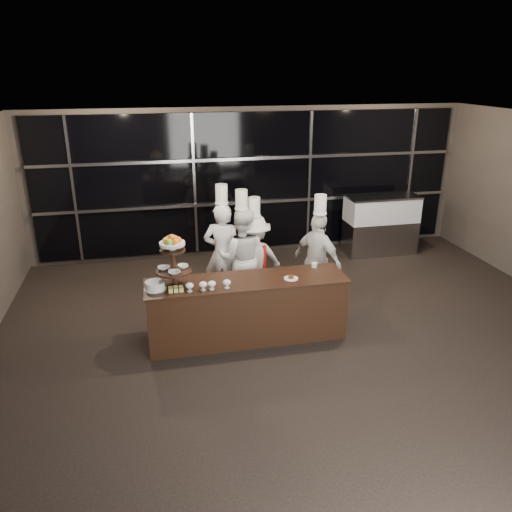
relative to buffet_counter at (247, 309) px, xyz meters
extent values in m
plane|color=black|center=(0.85, -1.37, -0.47)|extent=(10.00, 10.00, 0.00)
plane|color=black|center=(0.85, -1.37, 2.53)|extent=(10.00, 10.00, 0.00)
plane|color=#473F38|center=(0.85, 3.63, 1.03)|extent=(9.00, 0.00, 9.00)
cube|color=black|center=(0.85, 3.57, 1.03)|extent=(8.60, 0.04, 2.80)
cube|color=#A5A5AA|center=(0.85, 3.52, 0.63)|extent=(8.60, 0.06, 0.06)
cube|color=#A5A5AA|center=(0.85, 3.52, 1.53)|extent=(8.60, 0.06, 0.06)
cube|color=#A5A5AA|center=(-2.65, 3.54, 1.03)|extent=(0.05, 0.05, 2.80)
cube|color=#A5A5AA|center=(-0.35, 3.54, 1.03)|extent=(0.05, 0.05, 2.80)
cube|color=#A5A5AA|center=(2.05, 3.54, 1.03)|extent=(0.05, 0.05, 2.80)
cube|color=#A5A5AA|center=(4.35, 3.54, 1.03)|extent=(0.05, 0.05, 2.80)
cube|color=black|center=(0.00, 0.00, -0.02)|extent=(2.80, 0.70, 0.90)
cube|color=black|center=(0.00, 0.00, 0.44)|extent=(2.84, 0.74, 0.03)
cylinder|color=black|center=(-1.00, 0.00, 0.47)|extent=(0.24, 0.24, 0.03)
cylinder|color=black|center=(-1.00, 0.00, 0.80)|extent=(0.06, 0.06, 0.70)
cylinder|color=black|center=(-1.00, 0.00, 0.67)|extent=(0.48, 0.48, 0.02)
cylinder|color=black|center=(-1.00, 0.00, 0.97)|extent=(0.34, 0.34, 0.02)
cylinder|color=white|center=(-1.00, 0.00, 1.02)|extent=(0.10, 0.10, 0.06)
cylinder|color=white|center=(-1.00, 0.00, 1.07)|extent=(0.34, 0.34, 0.04)
sphere|color=#E05112|center=(-0.92, 0.00, 1.11)|extent=(0.09, 0.09, 0.09)
sphere|color=#75AF2D|center=(-0.96, 0.07, 1.11)|extent=(0.09, 0.09, 0.09)
sphere|color=orange|center=(-1.04, 0.07, 1.11)|extent=(0.09, 0.09, 0.09)
sphere|color=gold|center=(-1.08, 0.00, 1.11)|extent=(0.09, 0.09, 0.09)
sphere|color=#6DA72B|center=(-1.04, -0.07, 1.11)|extent=(0.09, 0.09, 0.09)
sphere|color=orange|center=(-0.96, -0.07, 1.11)|extent=(0.09, 0.09, 0.09)
sphere|color=orange|center=(-1.00, 0.00, 1.15)|extent=(0.09, 0.09, 0.09)
imported|color=white|center=(-1.13, 0.06, 0.71)|extent=(0.16, 0.16, 0.04)
imported|color=white|center=(-0.87, 0.06, 0.71)|extent=(0.15, 0.15, 0.05)
imported|color=white|center=(-1.00, -0.12, 0.71)|extent=(0.16, 0.16, 0.04)
cylinder|color=silver|center=(-0.82, -0.22, 0.46)|extent=(0.07, 0.07, 0.01)
cylinder|color=silver|center=(-0.82, -0.22, 0.49)|extent=(0.02, 0.02, 0.05)
ellipsoid|color=silver|center=(-0.82, -0.22, 0.54)|extent=(0.11, 0.11, 0.08)
ellipsoid|color=#28CB58|center=(-0.82, -0.22, 0.54)|extent=(0.08, 0.08, 0.05)
cylinder|color=silver|center=(-0.64, -0.22, 0.46)|extent=(0.07, 0.07, 0.01)
cylinder|color=silver|center=(-0.64, -0.22, 0.49)|extent=(0.02, 0.02, 0.05)
ellipsoid|color=silver|center=(-0.64, -0.22, 0.54)|extent=(0.11, 0.11, 0.08)
ellipsoid|color=red|center=(-0.64, -0.22, 0.54)|extent=(0.08, 0.08, 0.05)
cylinder|color=silver|center=(-0.52, -0.22, 0.46)|extent=(0.07, 0.07, 0.01)
cylinder|color=silver|center=(-0.52, -0.22, 0.49)|extent=(0.02, 0.02, 0.05)
ellipsoid|color=silver|center=(-0.52, -0.22, 0.54)|extent=(0.11, 0.11, 0.08)
ellipsoid|color=#FFF6BB|center=(-0.52, -0.22, 0.54)|extent=(0.08, 0.08, 0.05)
cylinder|color=silver|center=(-0.31, -0.22, 0.46)|extent=(0.07, 0.07, 0.01)
cylinder|color=silver|center=(-0.31, -0.22, 0.49)|extent=(0.02, 0.02, 0.05)
ellipsoid|color=silver|center=(-0.31, -0.22, 0.54)|extent=(0.11, 0.11, 0.08)
ellipsoid|color=#481F17|center=(-0.31, -0.22, 0.54)|extent=(0.08, 0.08, 0.05)
cylinder|color=white|center=(-1.26, -0.05, 0.46)|extent=(0.30, 0.30, 0.01)
cylinder|color=white|center=(-1.26, -0.05, 0.51)|extent=(0.26, 0.26, 0.10)
cube|color=#E3D56F|center=(-1.06, -0.20, 0.48)|extent=(0.06, 0.06, 0.05)
cube|color=#E3D56F|center=(-0.99, -0.20, 0.48)|extent=(0.06, 0.06, 0.05)
cube|color=#E3D56F|center=(-0.92, -0.20, 0.48)|extent=(0.06, 0.06, 0.05)
cube|color=#E3D56F|center=(-1.06, -0.13, 0.48)|extent=(0.06, 0.06, 0.05)
cube|color=#E3D56F|center=(-0.99, -0.13, 0.48)|extent=(0.06, 0.06, 0.05)
cube|color=#E3D56F|center=(-0.92, -0.13, 0.48)|extent=(0.06, 0.06, 0.05)
cylinder|color=white|center=(0.62, -0.10, 0.46)|extent=(0.20, 0.20, 0.01)
cylinder|color=#4C2814|center=(0.62, -0.10, 0.49)|extent=(0.08, 0.08, 0.04)
cylinder|color=white|center=(1.08, 0.25, 0.49)|extent=(0.08, 0.08, 0.07)
cube|color=#A5A5AA|center=(3.45, 2.93, -0.12)|extent=(1.47, 0.63, 0.70)
cube|color=silver|center=(3.45, 2.93, 0.48)|extent=(1.47, 0.63, 0.50)
cube|color=#FFC67F|center=(3.45, 2.93, 0.48)|extent=(1.37, 0.53, 0.40)
cube|color=#A5A5AA|center=(3.45, 2.93, 0.75)|extent=(1.49, 0.65, 0.04)
imported|color=silver|center=(-0.15, 1.24, 0.39)|extent=(0.73, 0.59, 1.72)
cylinder|color=white|center=(-0.15, 1.24, 1.40)|extent=(0.19, 0.19, 0.30)
cylinder|color=white|center=(-0.15, 1.24, 1.26)|extent=(0.21, 0.21, 0.03)
imported|color=white|center=(0.14, 1.09, 0.36)|extent=(0.93, 0.81, 1.65)
cylinder|color=white|center=(0.14, 1.09, 1.33)|extent=(0.19, 0.19, 0.30)
cylinder|color=white|center=(0.14, 1.09, 1.19)|extent=(0.21, 0.21, 0.03)
imported|color=silver|center=(0.36, 1.18, 0.28)|extent=(1.05, 0.72, 1.50)
cylinder|color=white|center=(0.36, 1.18, 1.18)|extent=(0.19, 0.19, 0.30)
cylinder|color=white|center=(0.36, 1.18, 1.04)|extent=(0.21, 0.21, 0.03)
cube|color=#AF1C0D|center=(0.36, 1.06, 0.28)|extent=(0.34, 0.03, 0.56)
imported|color=silver|center=(1.33, 0.82, 0.32)|extent=(0.81, 0.99, 1.58)
cylinder|color=white|center=(1.33, 0.82, 1.26)|extent=(0.19, 0.19, 0.30)
cylinder|color=white|center=(1.33, 0.82, 1.11)|extent=(0.21, 0.21, 0.03)
camera|label=1|loc=(-1.24, -6.30, 3.25)|focal=35.00mm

